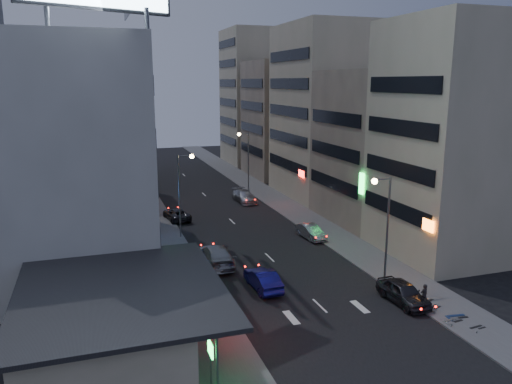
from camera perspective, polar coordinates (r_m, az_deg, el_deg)
name	(u,v)px	position (r m, az deg, el deg)	size (l,w,h in m)	color
ground	(349,333)	(31.76, 10.53, -15.60)	(180.00, 180.00, 0.00)	black
sidewalk_left	(153,218)	(56.64, -11.69, -2.89)	(4.00, 120.00, 0.12)	#4C4C4F
sidewalk_right	(287,207)	(60.46, 3.53, -1.67)	(4.00, 120.00, 0.12)	#4C4C4F
food_court	(105,323)	(29.32, -16.83, -14.10)	(11.00, 13.00, 3.88)	#C4B499
white_building	(53,154)	(44.83, -22.14, 4.09)	(14.00, 24.00, 18.00)	beige
shophouse_near	(451,140)	(45.58, 21.34, 5.55)	(10.00, 11.00, 20.00)	#C4B499
shophouse_mid	(380,147)	(55.35, 14.02, 5.03)	(11.00, 12.00, 16.00)	tan
shophouse_far	(324,112)	(66.15, 7.73, 9.06)	(10.00, 14.00, 22.00)	#C4B499
far_left_a	(77,120)	(69.53, -19.78, 7.78)	(11.00, 10.00, 20.00)	beige
far_left_b	(76,130)	(82.70, -19.85, 6.68)	(12.00, 10.00, 15.00)	slate
far_right_a	(284,119)	(80.19, 3.27, 8.31)	(11.00, 12.00, 18.00)	tan
far_right_b	(259,97)	(93.34, 0.37, 10.76)	(12.00, 12.00, 24.00)	#C4B499
street_lamp_right_near	(384,215)	(37.50, 14.37, -2.55)	(1.60, 0.44, 8.02)	#595B60
street_lamp_left	(183,183)	(47.99, -8.33, 0.97)	(1.60, 0.44, 8.02)	#595B60
street_lamp_right_far	(246,153)	(68.01, -1.20, 4.49)	(1.60, 0.44, 8.02)	#595B60
parked_car_right_near	(403,292)	(36.17, 16.49, -10.95)	(1.81, 4.51, 1.54)	#2C2B31
parked_car_right_mid	(311,232)	(48.60, 6.26, -4.54)	(1.41, 4.05, 1.33)	#A0A5A8
parked_car_left	(177,214)	(55.30, -9.06, -2.53)	(2.16, 4.68, 1.30)	#29282D
parked_car_right_far	(244,196)	(62.76, -1.33, -0.49)	(2.05, 5.05, 1.47)	#AEB2B7
road_car_blue	(263,279)	(36.95, 0.79, -9.95)	(1.56, 4.48, 1.48)	navy
road_car_silver	(215,255)	(41.54, -4.66, -7.22)	(2.40, 5.90, 1.71)	#929599
person	(424,295)	(35.81, 18.65, -11.12)	(0.57, 0.37, 1.57)	black
scooter_black_a	(481,317)	(34.69, 24.33, -12.91)	(1.62, 0.54, 0.99)	black
scooter_silver_a	(458,309)	(35.05, 22.05, -12.31)	(1.84, 0.61, 1.13)	#9B9CA2
scooter_blue	(464,305)	(35.65, 22.69, -11.87)	(1.96, 0.65, 1.20)	navy
scooter_black_b	(436,297)	(36.44, 19.83, -11.22)	(1.73, 0.58, 1.06)	black
scooter_silver_b	(428,290)	(37.31, 19.05, -10.54)	(1.83, 0.61, 1.12)	#BABCC3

